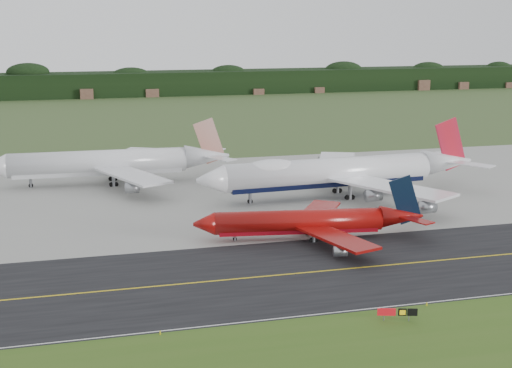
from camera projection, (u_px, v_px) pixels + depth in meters
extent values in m
plane|color=#355226|center=(330.00, 261.00, 113.64)|extent=(600.00, 600.00, 0.00)
cube|color=#375B1A|center=(438.00, 359.00, 80.62)|extent=(400.00, 30.00, 0.01)
cube|color=black|center=(339.00, 270.00, 109.87)|extent=(400.00, 32.00, 0.02)
cube|color=gray|center=(251.00, 190.00, 161.76)|extent=(400.00, 78.00, 0.01)
cube|color=gold|center=(339.00, 270.00, 109.86)|extent=(400.00, 0.40, 0.00)
cube|color=silver|center=(381.00, 308.00, 95.24)|extent=(400.00, 0.25, 0.00)
cube|color=black|center=(146.00, 83.00, 371.76)|extent=(700.00, 24.00, 12.00)
cylinder|color=white|center=(328.00, 172.00, 153.75)|extent=(46.93, 8.63, 5.93)
cube|color=black|center=(328.00, 180.00, 154.18)|extent=(44.51, 7.02, 2.07)
cone|color=white|center=(210.00, 180.00, 145.86)|extent=(6.17, 6.25, 5.93)
cone|color=white|center=(447.00, 162.00, 162.52)|extent=(12.64, 6.63, 5.93)
ellipsoid|color=white|center=(271.00, 168.00, 149.46)|extent=(12.36, 5.73, 3.78)
cube|color=white|center=(391.00, 187.00, 144.17)|extent=(19.95, 27.24, 0.51)
cube|color=white|center=(337.00, 163.00, 168.66)|extent=(17.58, 27.65, 0.51)
cube|color=red|center=(451.00, 144.00, 161.82)|extent=(8.53, 0.97, 12.28)
cylinder|color=gray|center=(373.00, 195.00, 143.97)|extent=(3.37, 2.67, 2.49)
cylinder|color=gray|center=(324.00, 171.00, 167.40)|extent=(3.37, 2.67, 2.49)
cylinder|color=gray|center=(427.00, 207.00, 134.93)|extent=(3.37, 2.67, 2.49)
cylinder|color=gray|center=(325.00, 161.00, 179.66)|extent=(3.37, 2.67, 2.49)
cylinder|color=black|center=(250.00, 201.00, 149.58)|extent=(1.09, 0.54, 1.07)
cylinder|color=slate|center=(350.00, 191.00, 152.69)|extent=(0.88, 0.88, 3.96)
cylinder|color=black|center=(350.00, 197.00, 153.01)|extent=(1.10, 0.59, 1.07)
cylinder|color=slate|center=(337.00, 184.00, 158.73)|extent=(0.88, 0.88, 3.96)
cylinder|color=black|center=(337.00, 191.00, 159.05)|extent=(1.10, 0.59, 1.07)
cylinder|color=maroon|center=(298.00, 221.00, 124.80)|extent=(29.72, 8.15, 3.99)
cube|color=maroon|center=(298.00, 228.00, 125.08)|extent=(28.12, 6.95, 1.39)
cone|color=maroon|center=(204.00, 224.00, 122.99)|extent=(4.21, 4.47, 3.99)
cone|color=maroon|center=(401.00, 216.00, 126.76)|extent=(8.26, 5.05, 3.99)
cube|color=maroon|center=(337.00, 238.00, 117.55)|extent=(9.83, 17.24, 0.45)
cube|color=maroon|center=(317.00, 212.00, 133.45)|extent=(13.43, 16.64, 0.45)
cube|color=black|center=(405.00, 200.00, 126.15)|extent=(6.27, 1.21, 9.07)
cylinder|color=gray|center=(340.00, 251.00, 113.96)|extent=(2.39, 1.97, 1.67)
cylinder|color=gray|center=(312.00, 212.00, 137.46)|extent=(2.39, 1.97, 1.67)
cylinder|color=black|center=(235.00, 239.00, 124.22)|extent=(0.76, 0.42, 0.72)
cylinder|color=slate|center=(314.00, 236.00, 123.42)|extent=(0.63, 0.63, 2.06)
cylinder|color=black|center=(314.00, 240.00, 123.57)|extent=(0.76, 0.46, 0.72)
cylinder|color=slate|center=(309.00, 229.00, 127.67)|extent=(0.63, 0.63, 2.06)
cylinder|color=black|center=(309.00, 233.00, 127.82)|extent=(0.76, 0.46, 0.72)
cylinder|color=silver|center=(98.00, 162.00, 166.60)|extent=(40.87, 7.01, 5.65)
cube|color=silver|center=(99.00, 170.00, 167.01)|extent=(38.79, 5.53, 1.98)
cone|color=silver|center=(207.00, 156.00, 172.02)|extent=(10.92, 6.01, 5.65)
cube|color=silver|center=(132.00, 175.00, 157.26)|extent=(15.90, 24.33, 0.51)
cube|color=silver|center=(127.00, 156.00, 179.44)|extent=(17.10, 24.12, 0.51)
cube|color=#A0250B|center=(209.00, 141.00, 171.34)|extent=(7.81, 0.71, 11.24)
cylinder|color=gray|center=(132.00, 188.00, 152.23)|extent=(3.16, 2.48, 2.37)
cylinder|color=gray|center=(125.00, 158.00, 185.01)|extent=(3.16, 2.48, 2.37)
cylinder|color=black|center=(31.00, 185.00, 164.34)|extent=(1.03, 0.49, 1.02)
cylinder|color=slate|center=(114.00, 179.00, 165.11)|extent=(0.82, 0.82, 3.57)
cylinder|color=black|center=(114.00, 184.00, 165.40)|extent=(1.03, 0.54, 1.02)
cylinder|color=slate|center=(113.00, 174.00, 171.03)|extent=(0.82, 0.82, 3.57)
cylinder|color=black|center=(113.00, 179.00, 171.31)|extent=(1.03, 0.54, 1.02)
cylinder|color=slate|center=(384.00, 318.00, 90.99)|extent=(0.13, 0.13, 0.74)
cylinder|color=slate|center=(409.00, 318.00, 90.91)|extent=(0.13, 0.13, 0.74)
cube|color=maroon|center=(387.00, 312.00, 90.79)|extent=(2.30, 0.83, 0.95)
cube|color=black|center=(402.00, 312.00, 90.74)|extent=(1.07, 0.48, 0.95)
cube|color=black|center=(412.00, 312.00, 90.71)|extent=(1.28, 0.54, 0.95)
cylinder|color=yellow|center=(160.00, 333.00, 86.96)|extent=(0.16, 0.16, 0.50)
cylinder|color=yellow|center=(427.00, 304.00, 95.79)|extent=(0.16, 0.16, 0.50)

